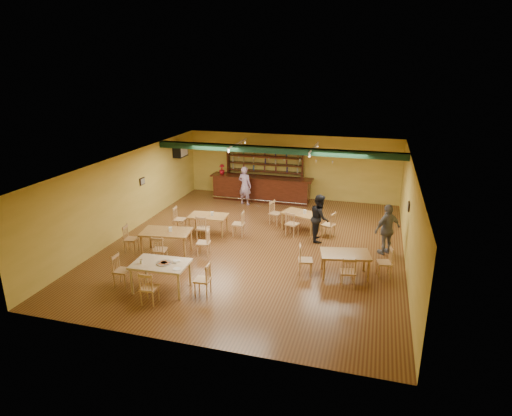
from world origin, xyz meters
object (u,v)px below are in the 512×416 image
(dining_table_d, at_px, (345,264))
(patron_right_a, at_px, (320,218))
(dining_table_a, at_px, (209,224))
(patron_bar, at_px, (245,186))
(dining_table_b, at_px, (301,221))
(near_table, at_px, (161,276))
(dining_table_c, at_px, (167,242))
(bar_counter, at_px, (261,188))

(dining_table_d, xyz_separation_m, patron_right_a, (-1.13, 2.57, 0.49))
(dining_table_d, bearing_deg, dining_table_a, 146.16)
(dining_table_d, bearing_deg, patron_bar, 118.38)
(dining_table_b, distance_m, patron_right_a, 1.24)
(patron_bar, bearing_deg, dining_table_a, 101.20)
(near_table, xyz_separation_m, patron_right_a, (3.75, 4.88, 0.44))
(dining_table_b, distance_m, dining_table_c, 5.19)
(dining_table_c, relative_size, patron_right_a, 0.94)
(dining_table_a, distance_m, dining_table_b, 3.52)
(near_table, bearing_deg, dining_table_b, 59.77)
(patron_bar, height_order, patron_right_a, patron_bar)
(near_table, bearing_deg, bar_counter, 84.24)
(dining_table_a, relative_size, dining_table_c, 0.88)
(bar_counter, bearing_deg, dining_table_b, -53.37)
(bar_counter, xyz_separation_m, dining_table_d, (4.41, -6.71, -0.20))
(dining_table_b, height_order, dining_table_c, dining_table_c)
(bar_counter, distance_m, dining_table_a, 4.66)
(dining_table_c, bearing_deg, bar_counter, 69.02)
(dining_table_a, height_order, dining_table_d, dining_table_d)
(dining_table_d, bearing_deg, dining_table_c, 168.29)
(dining_table_a, bearing_deg, dining_table_b, 17.06)
(dining_table_a, xyz_separation_m, near_table, (0.35, -4.42, 0.06))
(dining_table_d, relative_size, patron_bar, 0.82)
(bar_counter, height_order, patron_right_a, patron_right_a)
(dining_table_a, height_order, dining_table_b, dining_table_a)
(patron_right_a, bearing_deg, dining_table_b, 33.89)
(bar_counter, bearing_deg, patron_bar, -123.62)
(dining_table_c, bearing_deg, near_table, -75.28)
(dining_table_b, height_order, near_table, near_table)
(bar_counter, xyz_separation_m, patron_bar, (-0.55, -0.83, 0.32))
(near_table, bearing_deg, dining_table_d, 22.47)
(dining_table_a, relative_size, near_table, 0.92)
(bar_counter, relative_size, dining_table_a, 3.37)
(dining_table_b, bearing_deg, patron_bar, 159.32)
(patron_bar, distance_m, patron_right_a, 5.06)
(near_table, distance_m, patron_right_a, 6.17)
(dining_table_a, distance_m, patron_bar, 3.81)
(dining_table_b, xyz_separation_m, patron_bar, (-3.03, 2.51, 0.53))
(dining_table_b, bearing_deg, patron_right_a, -26.03)
(dining_table_d, bearing_deg, near_table, -166.51)
(bar_counter, bearing_deg, dining_table_a, -100.08)
(patron_bar, bearing_deg, dining_table_c, 96.42)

